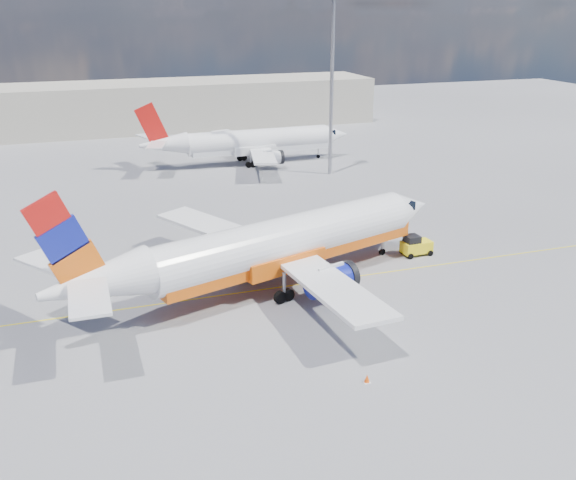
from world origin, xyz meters
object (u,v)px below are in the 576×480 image
object	(u,v)px
gse_tug	(416,246)
second_jet	(252,142)
traffic_cone	(367,378)
main_jet	(275,245)

from	to	relation	value
gse_tug	second_jet	bearing A→B (deg)	93.38
traffic_cone	gse_tug	bearing A→B (deg)	53.29
second_jet	traffic_cone	distance (m)	55.66
traffic_cone	main_jet	bearing A→B (deg)	94.00
gse_tug	traffic_cone	bearing A→B (deg)	-129.84
gse_tug	traffic_cone	xyz separation A→B (m)	(-12.78, -17.14, -0.62)
main_jet	traffic_cone	world-z (taller)	main_jet
main_jet	traffic_cone	size ratio (longest dim) A/B	64.18
main_jet	second_jet	bearing A→B (deg)	58.88
main_jet	gse_tug	world-z (taller)	main_jet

